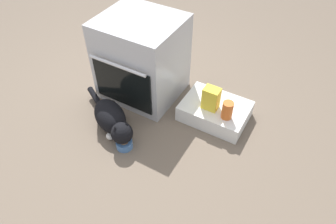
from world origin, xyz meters
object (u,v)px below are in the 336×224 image
object	(u,v)px
pantry_cabinet	(215,111)
cat	(112,119)
food_bowl	(124,144)
sauce_jar	(227,110)
oven	(142,58)
snack_bag	(211,98)

from	to	relation	value
pantry_cabinet	cat	bearing A→B (deg)	-139.60
food_bowl	sauce_jar	bearing A→B (deg)	43.12
food_bowl	cat	distance (m)	0.21
food_bowl	cat	xyz separation A→B (m)	(-0.16, 0.09, 0.09)
cat	sauce_jar	bearing A→B (deg)	59.47
oven	cat	xyz separation A→B (m)	(0.06, -0.51, -0.21)
food_bowl	cat	size ratio (longest dim) A/B	0.18
oven	sauce_jar	xyz separation A→B (m)	(0.78, -0.07, -0.13)
pantry_cabinet	food_bowl	world-z (taller)	pantry_cabinet
oven	food_bowl	bearing A→B (deg)	-69.54
food_bowl	cat	bearing A→B (deg)	151.39
snack_bag	food_bowl	bearing A→B (deg)	-126.35
cat	sauce_jar	world-z (taller)	sauce_jar
food_bowl	snack_bag	xyz separation A→B (m)	(0.41, 0.56, 0.19)
pantry_cabinet	sauce_jar	size ratio (longest dim) A/B	3.60
pantry_cabinet	snack_bag	size ratio (longest dim) A/B	2.80
cat	snack_bag	distance (m)	0.75
oven	pantry_cabinet	xyz separation A→B (m)	(0.66, 0.01, -0.27)
pantry_cabinet	snack_bag	bearing A→B (deg)	-121.50
oven	snack_bag	xyz separation A→B (m)	(0.63, -0.04, -0.11)
oven	pantry_cabinet	size ratio (longest dim) A/B	1.33
oven	cat	size ratio (longest dim) A/B	1.03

